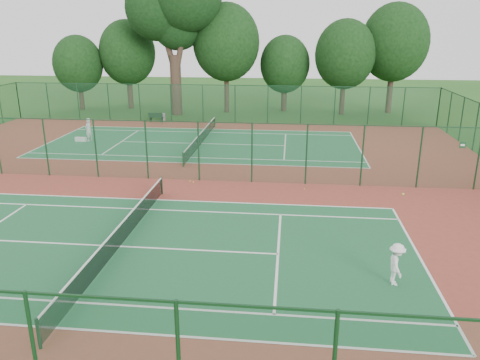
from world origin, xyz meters
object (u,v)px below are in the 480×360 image
Objects in this scene: bench at (156,117)px; big_tree at (174,7)px; kit_bag at (81,139)px; player_near at (396,264)px; player_far at (89,130)px; trash_bin at (163,117)px.

big_tree is (1.11, 4.52, 9.99)m from bench.
bench is at bearing 71.14° from kit_bag.
player_near is 0.84× the size of player_far.
kit_bag is (-0.65, -0.13, -0.75)m from player_far.
bench reaches higher than kit_bag.
player_far is 2.04× the size of kit_bag.
player_far reaches higher than bench.
player_near is at bearing 59.89° from player_far.
player_near is 37.24m from big_tree.
big_tree reaches higher than bench.
player_near is at bearing -39.58° from kit_bag.
trash_bin is at bearing 68.89° from kit_bag.
player_far is 16.52m from big_tree.
bench is (3.03, 8.32, -0.46)m from player_far.
kit_bag is (-20.09, 19.57, -0.60)m from player_near.
bench is at bearing -103.84° from big_tree.
player_near reaches higher than trash_bin.
bench reaches higher than trash_bin.
player_near reaches higher than kit_bag.
trash_bin is 9.83m from kit_bag.
player_far reaches higher than kit_bag.
big_tree reaches higher than kit_bag.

